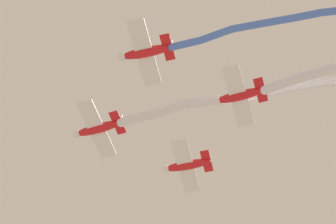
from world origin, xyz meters
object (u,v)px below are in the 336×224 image
(airplane_left_wing, at_px, (145,52))
(airplane_right_wing, at_px, (186,165))
(airplane_lead, at_px, (97,129))
(airplane_slot, at_px, (239,96))

(airplane_left_wing, height_order, airplane_right_wing, airplane_right_wing)
(airplane_left_wing, bearing_deg, airplane_lead, -48.19)
(airplane_lead, height_order, airplane_right_wing, airplane_right_wing)
(airplane_lead, relative_size, airplane_slot, 0.99)
(airplane_lead, height_order, airplane_left_wing, airplane_lead)
(airplane_left_wing, relative_size, airplane_slot, 1.01)
(airplane_right_wing, height_order, airplane_slot, airplane_right_wing)
(airplane_lead, distance_m, airplane_slot, 12.79)
(airplane_right_wing, bearing_deg, airplane_left_wing, 86.72)
(airplane_left_wing, bearing_deg, airplane_slot, -138.13)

